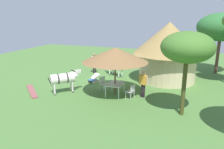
% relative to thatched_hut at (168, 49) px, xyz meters
% --- Properties ---
extents(ground_plane, '(36.00, 36.00, 0.00)m').
position_rel_thatched_hut_xyz_m(ground_plane, '(2.77, -3.58, -2.45)').
color(ground_plane, '#4C7838').
extents(thatched_hut, '(5.31, 5.31, 4.41)m').
position_rel_thatched_hut_xyz_m(thatched_hut, '(0.00, 0.00, 0.00)').
color(thatched_hut, beige).
rests_on(thatched_hut, ground_plane).
extents(shade_umbrella, '(4.04, 4.04, 3.01)m').
position_rel_thatched_hut_xyz_m(shade_umbrella, '(4.37, -2.68, 0.11)').
color(shade_umbrella, brown).
rests_on(shade_umbrella, ground_plane).
extents(patio_dining_table, '(1.37, 1.00, 0.74)m').
position_rel_thatched_hut_xyz_m(patio_dining_table, '(4.37, -2.68, -1.79)').
color(patio_dining_table, silver).
rests_on(patio_dining_table, ground_plane).
extents(patio_chair_west_end, '(0.54, 0.53, 0.90)m').
position_rel_thatched_hut_xyz_m(patio_chair_west_end, '(4.72, -1.53, -1.93)').
color(patio_chair_west_end, silver).
rests_on(patio_chair_west_end, ground_plane).
extents(patio_chair_near_hut, '(0.59, 0.58, 0.90)m').
position_rel_thatched_hut_xyz_m(patio_chair_near_hut, '(3.79, -3.74, -1.93)').
color(patio_chair_near_hut, silver).
rests_on(patio_chair_near_hut, ground_plane).
extents(guest_beside_umbrella, '(0.31, 0.58, 1.65)m').
position_rel_thatched_hut_xyz_m(guest_beside_umbrella, '(4.22, -0.93, -1.46)').
color(guest_beside_umbrella, black).
rests_on(guest_beside_umbrella, ground_plane).
extents(standing_watcher, '(0.38, 0.58, 1.74)m').
position_rel_thatched_hut_xyz_m(standing_watcher, '(-0.05, -6.13, -1.41)').
color(standing_watcher, black).
rests_on(standing_watcher, ground_plane).
extents(striped_lounge_chair, '(0.95, 0.81, 0.63)m').
position_rel_thatched_hut_xyz_m(striped_lounge_chair, '(2.47, -5.04, -2.20)').
color(striped_lounge_chair, '#3869B2').
rests_on(striped_lounge_chair, ground_plane).
extents(zebra_nearest_camera, '(1.73, 1.69, 1.50)m').
position_rel_thatched_hut_xyz_m(zebra_nearest_camera, '(5.18, -5.90, -1.49)').
color(zebra_nearest_camera, silver).
rests_on(zebra_nearest_camera, ground_plane).
extents(zebra_by_umbrella, '(1.37, 1.97, 1.58)m').
position_rel_thatched_hut_xyz_m(zebra_by_umbrella, '(0.19, -4.13, -1.41)').
color(zebra_by_umbrella, silver).
rests_on(zebra_by_umbrella, ground_plane).
extents(acacia_tree_far_lawn, '(3.89, 3.89, 5.09)m').
position_rel_thatched_hut_xyz_m(acacia_tree_far_lawn, '(-3.68, 3.77, 1.46)').
color(acacia_tree_far_lawn, brown).
rests_on(acacia_tree_far_lawn, ground_plane).
extents(acacia_tree_behind_hut, '(2.50, 2.50, 4.18)m').
position_rel_thatched_hut_xyz_m(acacia_tree_behind_hut, '(5.93, 1.44, 0.95)').
color(acacia_tree_behind_hut, '#41411B').
rests_on(acacia_tree_behind_hut, ground_plane).
extents(brick_patio_kerb, '(2.17, 2.30, 0.08)m').
position_rel_thatched_hut_xyz_m(brick_patio_kerb, '(5.74, -8.02, -2.41)').
color(brick_patio_kerb, '#944D4D').
rests_on(brick_patio_kerb, ground_plane).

